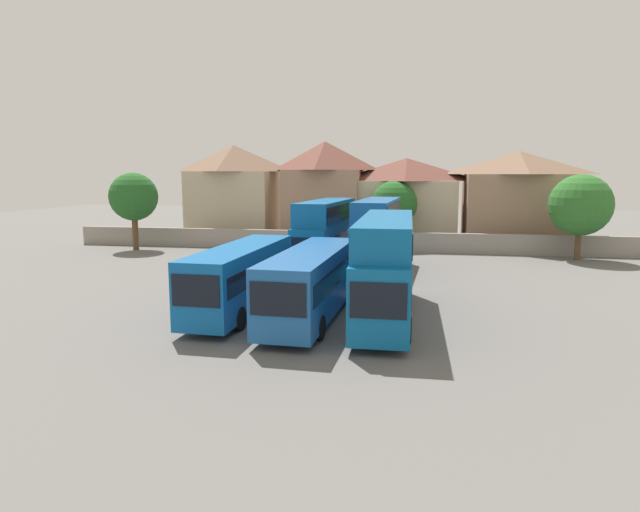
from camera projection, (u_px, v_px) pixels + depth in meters
ground at (353, 260)px, 44.90m from camera, size 140.00×140.00×0.00m
depot_boundary_wall at (361, 241)px, 50.20m from camera, size 56.00×0.50×1.80m
bus_1 at (241, 274)px, 28.05m from camera, size 2.72×11.04×3.39m
bus_2 at (311, 280)px, 26.73m from camera, size 2.99×11.39×3.36m
bus_3 at (386, 262)px, 26.57m from camera, size 2.74×12.05×4.97m
bus_4 at (325, 231)px, 40.51m from camera, size 3.20×10.45×5.09m
bus_5 at (377, 231)px, 39.67m from camera, size 2.99×10.43×5.20m
house_terrace_left at (234, 192)px, 58.59m from camera, size 9.20×7.47×10.04m
house_terrace_centre at (325, 191)px, 56.59m from camera, size 7.93×8.23×10.33m
house_terrace_right at (406, 200)px, 55.27m from camera, size 10.46×6.91×8.59m
house_terrace_far_right at (517, 198)px, 53.01m from camera, size 10.43×8.12×9.19m
tree_left_of_lot at (581, 205)px, 44.46m from camera, size 5.00×5.00×7.03m
tree_behind_wall at (134, 197)px, 50.41m from camera, size 4.41×4.41×7.15m
tree_right_of_lot at (394, 204)px, 51.62m from camera, size 4.35×4.35×6.41m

